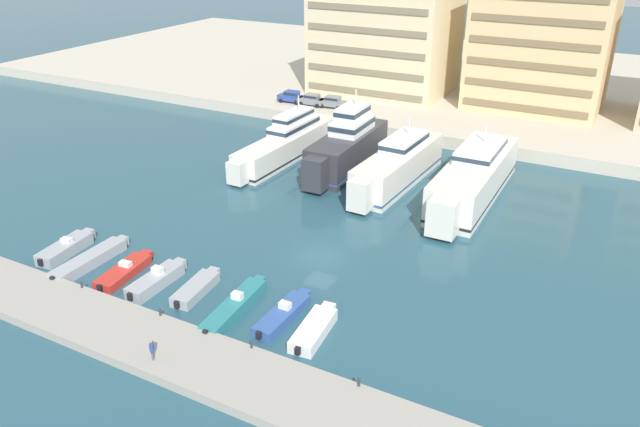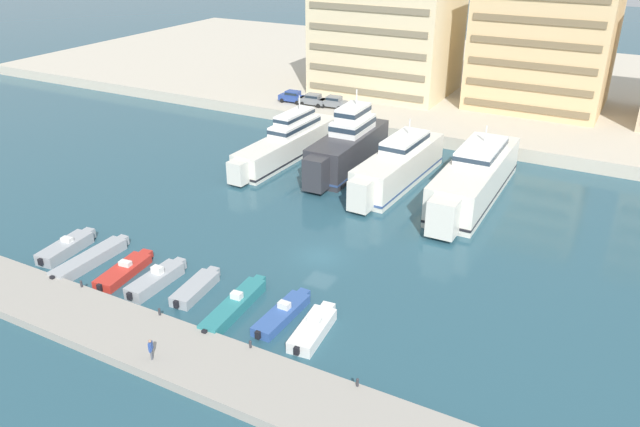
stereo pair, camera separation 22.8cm
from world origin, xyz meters
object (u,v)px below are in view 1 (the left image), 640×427
(yacht_ivory_far_left, at_px, (288,142))
(motorboat_grey_center, at_px, (197,288))
(yacht_charcoal_left, at_px, (347,147))
(motorboat_blue_mid_right, at_px, (283,314))
(yacht_ivory_mid_left, at_px, (398,165))
(motorboat_grey_far_left, at_px, (66,248))
(car_grey_mid_left, at_px, (332,101))
(motorboat_white_right, at_px, (314,329))
(pedestrian_near_edge, at_px, (152,348))
(motorboat_grey_center_left, at_px, (157,280))
(motorboat_red_mid_left, at_px, (125,271))
(yacht_ivory_center_left, at_px, (474,177))
(motorboat_teal_center_right, at_px, (235,306))
(motorboat_grey_left, at_px, (90,260))
(car_grey_left, at_px, (312,99))
(car_blue_far_left, at_px, (291,96))

(yacht_ivory_far_left, relative_size, motorboat_grey_center, 3.70)
(yacht_charcoal_left, bearing_deg, motorboat_blue_mid_right, -72.82)
(yacht_ivory_mid_left, distance_m, motorboat_grey_far_left, 36.08)
(yacht_charcoal_left, relative_size, car_grey_mid_left, 4.28)
(motorboat_grey_far_left, bearing_deg, motorboat_white_right, -0.07)
(yacht_ivory_mid_left, bearing_deg, pedestrian_near_edge, -93.62)
(car_grey_mid_left, bearing_deg, motorboat_grey_center_left, -79.93)
(motorboat_red_mid_left, distance_m, motorboat_blue_mid_right, 15.34)
(motorboat_grey_far_left, xyz_separation_m, motorboat_blue_mid_right, (22.75, 0.66, -0.15))
(yacht_ivory_mid_left, xyz_separation_m, yacht_ivory_center_left, (8.74, 0.12, 0.18))
(motorboat_white_right, bearing_deg, motorboat_grey_center, 178.09)
(yacht_ivory_far_left, height_order, motorboat_teal_center_right, yacht_ivory_far_left)
(motorboat_grey_left, height_order, motorboat_grey_center_left, motorboat_grey_center_left)
(car_grey_left, bearing_deg, yacht_ivory_far_left, -70.60)
(motorboat_grey_left, xyz_separation_m, motorboat_red_mid_left, (3.91, 0.11, -0.09))
(motorboat_white_right, distance_m, pedestrian_near_edge, 11.60)
(yacht_ivory_far_left, distance_m, motorboat_red_mid_left, 31.56)
(motorboat_red_mid_left, xyz_separation_m, motorboat_white_right, (18.41, 0.31, 0.09))
(yacht_ivory_mid_left, relative_size, car_blue_far_left, 4.81)
(motorboat_teal_center_right, relative_size, car_grey_left, 2.04)
(yacht_ivory_mid_left, distance_m, motorboat_grey_center_left, 31.50)
(yacht_ivory_mid_left, bearing_deg, car_blue_far_left, 143.45)
(motorboat_red_mid_left, relative_size, car_grey_mid_left, 1.62)
(yacht_charcoal_left, height_order, car_grey_mid_left, yacht_charcoal_left)
(car_blue_far_left, bearing_deg, motorboat_blue_mid_right, -60.11)
(car_grey_left, xyz_separation_m, pedestrian_near_edge, (19.03, -56.76, -0.99))
(yacht_ivory_center_left, distance_m, motorboat_blue_mid_right, 29.91)
(yacht_ivory_far_left, xyz_separation_m, car_grey_mid_left, (-2.69, 17.53, 0.62))
(motorboat_grey_center, relative_size, car_grey_left, 1.44)
(car_grey_mid_left, relative_size, pedestrian_near_edge, 2.63)
(motorboat_red_mid_left, height_order, pedestrian_near_edge, pedestrian_near_edge)
(motorboat_grey_left, relative_size, pedestrian_near_edge, 5.38)
(motorboat_grey_center_left, distance_m, motorboat_grey_center, 3.67)
(yacht_ivory_far_left, height_order, motorboat_grey_center_left, yacht_ivory_far_left)
(yacht_ivory_center_left, height_order, car_blue_far_left, yacht_ivory_center_left)
(car_grey_left, bearing_deg, car_blue_far_left, 179.48)
(yacht_charcoal_left, relative_size, motorboat_blue_mid_right, 2.57)
(motorboat_teal_center_right, bearing_deg, yacht_ivory_center_left, 71.33)
(motorboat_blue_mid_right, relative_size, car_grey_left, 1.66)
(motorboat_grey_left, distance_m, motorboat_red_mid_left, 3.91)
(motorboat_grey_far_left, height_order, car_blue_far_left, car_blue_far_left)
(yacht_ivory_far_left, relative_size, yacht_ivory_mid_left, 1.12)
(yacht_ivory_center_left, height_order, motorboat_red_mid_left, yacht_ivory_center_left)
(yacht_charcoal_left, xyz_separation_m, yacht_ivory_mid_left, (7.10, -1.37, -0.61))
(motorboat_grey_center, height_order, car_blue_far_left, car_blue_far_left)
(motorboat_grey_center, xyz_separation_m, car_blue_far_left, (-19.28, 47.93, 2.23))
(motorboat_grey_center_left, relative_size, motorboat_teal_center_right, 0.76)
(motorboat_grey_left, relative_size, car_grey_mid_left, 2.05)
(motorboat_grey_center_left, bearing_deg, yacht_ivory_center_left, 58.96)
(motorboat_red_mid_left, xyz_separation_m, motorboat_blue_mid_right, (15.31, 1.00, -0.01))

